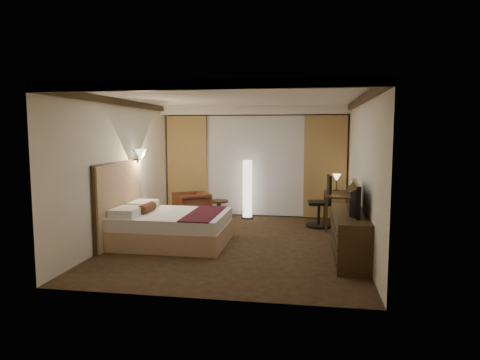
% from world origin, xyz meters
% --- Properties ---
extents(floor, '(4.50, 5.50, 0.01)m').
position_xyz_m(floor, '(0.00, 0.00, 0.00)').
color(floor, black).
rests_on(floor, ground).
extents(ceiling, '(4.50, 5.50, 0.01)m').
position_xyz_m(ceiling, '(0.00, 0.00, 2.70)').
color(ceiling, white).
rests_on(ceiling, back_wall).
extents(back_wall, '(4.50, 0.02, 2.70)m').
position_xyz_m(back_wall, '(0.00, 2.75, 1.35)').
color(back_wall, white).
rests_on(back_wall, floor).
extents(left_wall, '(0.02, 5.50, 2.70)m').
position_xyz_m(left_wall, '(-2.25, 0.00, 1.35)').
color(left_wall, white).
rests_on(left_wall, floor).
extents(right_wall, '(0.02, 5.50, 2.70)m').
position_xyz_m(right_wall, '(2.25, 0.00, 1.35)').
color(right_wall, white).
rests_on(right_wall, floor).
extents(crown_molding, '(4.50, 5.50, 0.12)m').
position_xyz_m(crown_molding, '(0.00, 0.00, 2.64)').
color(crown_molding, black).
rests_on(crown_molding, ceiling).
extents(soffit, '(4.50, 0.50, 0.20)m').
position_xyz_m(soffit, '(0.00, 2.50, 2.60)').
color(soffit, white).
rests_on(soffit, ceiling).
extents(curtain_sheer, '(2.48, 0.04, 2.45)m').
position_xyz_m(curtain_sheer, '(0.00, 2.67, 1.25)').
color(curtain_sheer, silver).
rests_on(curtain_sheer, back_wall).
extents(curtain_left_drape, '(1.00, 0.14, 2.45)m').
position_xyz_m(curtain_left_drape, '(-1.70, 2.61, 1.25)').
color(curtain_left_drape, tan).
rests_on(curtain_left_drape, back_wall).
extents(curtain_right_drape, '(1.00, 0.14, 2.45)m').
position_xyz_m(curtain_right_drape, '(1.70, 2.61, 1.25)').
color(curtain_right_drape, tan).
rests_on(curtain_right_drape, back_wall).
extents(wall_sconce, '(0.24, 0.24, 0.24)m').
position_xyz_m(wall_sconce, '(-2.09, 0.56, 1.62)').
color(wall_sconce, white).
rests_on(wall_sconce, left_wall).
extents(bed, '(2.03, 1.58, 0.59)m').
position_xyz_m(bed, '(-1.18, -0.23, 0.30)').
color(bed, white).
rests_on(bed, floor).
extents(headboard, '(0.12, 1.88, 1.50)m').
position_xyz_m(headboard, '(-2.20, -0.23, 0.75)').
color(headboard, tan).
rests_on(headboard, floor).
extents(armchair, '(0.99, 1.00, 0.77)m').
position_xyz_m(armchair, '(-1.35, 1.70, 0.38)').
color(armchair, '#532E19').
rests_on(armchair, floor).
extents(side_table, '(0.45, 0.45, 0.50)m').
position_xyz_m(side_table, '(-0.74, 1.86, 0.25)').
color(side_table, black).
rests_on(side_table, floor).
extents(floor_lamp, '(0.30, 0.30, 1.42)m').
position_xyz_m(floor_lamp, '(-0.13, 2.33, 0.71)').
color(floor_lamp, white).
rests_on(floor_lamp, floor).
extents(desk, '(0.55, 1.16, 0.75)m').
position_xyz_m(desk, '(1.95, 1.70, 0.38)').
color(desk, black).
rests_on(desk, floor).
extents(desk_lamp, '(0.18, 0.18, 0.34)m').
position_xyz_m(desk_lamp, '(1.95, 2.12, 0.92)').
color(desk_lamp, '#FFD899').
rests_on(desk_lamp, desk).
extents(office_chair, '(0.60, 0.60, 1.15)m').
position_xyz_m(office_chair, '(1.55, 1.65, 0.58)').
color(office_chair, black).
rests_on(office_chair, floor).
extents(dresser, '(0.50, 1.96, 0.76)m').
position_xyz_m(dresser, '(2.00, -0.68, 0.38)').
color(dresser, black).
rests_on(dresser, floor).
extents(television, '(0.71, 1.19, 0.15)m').
position_xyz_m(television, '(1.97, -0.68, 1.10)').
color(television, black).
rests_on(television, dresser).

